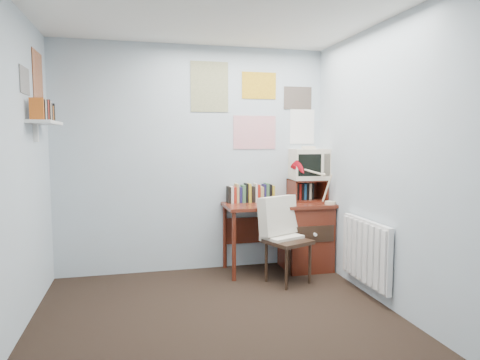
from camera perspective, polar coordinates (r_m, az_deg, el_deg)
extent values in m
plane|color=black|center=(3.40, -1.81, -20.24)|extent=(3.50, 3.50, 0.00)
cube|color=#A7B4BF|center=(4.79, -6.16, 2.77)|extent=(3.00, 0.02, 2.50)
cube|color=#A7B4BF|center=(3.68, 21.63, 1.59)|extent=(0.02, 3.50, 2.50)
cube|color=#5C2115|center=(4.78, 5.12, -3.34)|extent=(1.20, 0.55, 0.03)
cube|color=#5C2115|center=(4.97, 8.72, -7.51)|extent=(0.50, 0.50, 0.72)
cylinder|color=#5C2115|center=(4.49, -0.81, -8.87)|extent=(0.04, 0.04, 0.72)
cylinder|color=#5C2115|center=(4.93, -2.04, -7.55)|extent=(0.04, 0.04, 0.72)
cube|color=#5C2115|center=(5.01, 1.41, -6.69)|extent=(0.64, 0.02, 0.30)
cube|color=black|center=(4.44, 6.43, -8.16)|extent=(0.57, 0.56, 0.86)
cube|color=#B90C19|center=(4.79, 11.98, -0.62)|extent=(0.30, 0.26, 0.43)
cube|color=#5C2115|center=(5.01, 8.94, -1.35)|extent=(0.40, 0.30, 0.25)
cube|color=beige|center=(5.00, 9.09, 2.29)|extent=(0.43, 0.40, 0.38)
cube|color=#5C2115|center=(4.87, 1.75, -1.65)|extent=(0.60, 0.14, 0.22)
cube|color=white|center=(4.25, 16.45, -9.12)|extent=(0.09, 0.80, 0.60)
cube|color=white|center=(4.17, -24.54, 6.98)|extent=(0.20, 0.62, 0.24)
cube|color=white|center=(4.94, 1.98, 9.84)|extent=(1.20, 0.01, 0.90)
cube|color=white|center=(4.22, -26.03, 12.08)|extent=(0.01, 0.70, 0.60)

